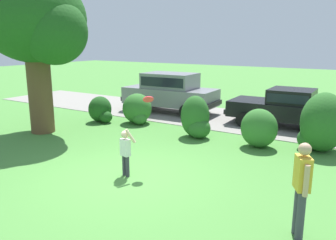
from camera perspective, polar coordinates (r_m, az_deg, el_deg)
ground_plane at (r=9.04m, az=-6.91°, el=-9.29°), size 80.00×80.00×0.00m
driveway_strip at (r=15.43m, az=11.26°, el=-0.02°), size 28.00×4.40×0.02m
oak_tree_large at (r=13.64m, az=-20.58°, el=14.50°), size 4.03×3.72×5.78m
shrub_near_tree at (r=15.08m, az=-11.10°, el=1.63°), size 1.13×1.06×1.10m
shrub_centre_left at (r=14.59m, az=-5.11°, el=1.78°), size 1.24×1.23×1.26m
shrub_centre at (r=12.43m, az=4.68°, el=0.15°), size 1.18×1.06×1.51m
shrub_centre_right at (r=11.59m, az=14.88°, el=-1.31°), size 1.20×1.05×1.28m
shrub_far_end at (r=11.79m, az=24.19°, el=-0.57°), size 1.41×1.59×1.88m
parked_sedan at (r=14.64m, az=18.90°, el=2.18°), size 4.44×2.17×1.56m
parked_suv at (r=16.68m, az=0.34°, el=4.92°), size 4.77×2.24×1.92m
child_thrower at (r=8.85m, az=-7.08°, el=-4.86°), size 0.47×0.23×1.29m
frisbee at (r=8.96m, az=-3.30°, el=3.46°), size 0.32×0.26×0.28m
adult_onlooker at (r=6.47m, az=21.29°, el=-10.02°), size 0.36×0.48×1.74m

